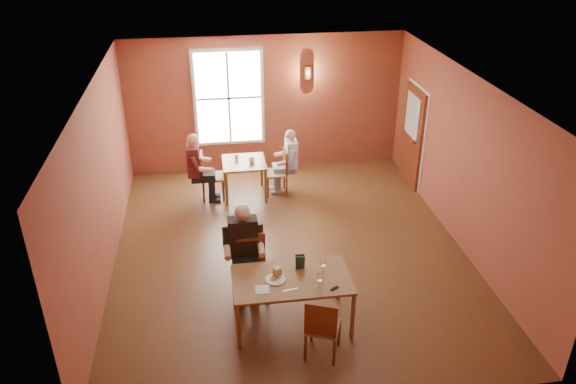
{
  "coord_description": "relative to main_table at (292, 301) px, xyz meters",
  "views": [
    {
      "loc": [
        -1.24,
        -8.16,
        5.47
      ],
      "look_at": [
        0.0,
        0.2,
        1.05
      ],
      "focal_mm": 35.0,
      "sensor_mm": 36.0,
      "label": 1
    }
  ],
  "objects": [
    {
      "name": "second_table",
      "position": [
        -0.35,
        4.05,
        -0.01
      ],
      "size": [
        0.87,
        0.87,
        0.76
      ],
      "primitive_type": null,
      "color": "brown",
      "rests_on": "ground"
    },
    {
      "name": "wall_sconce",
      "position": [
        1.16,
        5.27,
        1.81
      ],
      "size": [
        0.16,
        0.16,
        0.28
      ],
      "primitive_type": "cylinder",
      "color": "brown",
      "rests_on": "wall_back"
    },
    {
      "name": "sunglasses",
      "position": [
        0.54,
        -0.31,
        0.4
      ],
      "size": [
        0.13,
        0.1,
        0.02
      ],
      "primitive_type": "cube",
      "rotation": [
        0.0,
        0.0,
        0.57
      ],
      "color": "black",
      "rests_on": "main_table"
    },
    {
      "name": "menu_stand",
      "position": [
        0.16,
        0.23,
        0.5
      ],
      "size": [
        0.13,
        0.07,
        0.22
      ],
      "primitive_type": "cube",
      "rotation": [
        0.0,
        0.0,
        -0.01
      ],
      "color": "#1D3E26",
      "rests_on": "main_table"
    },
    {
      "name": "ground",
      "position": [
        0.26,
        1.87,
        -0.39
      ],
      "size": [
        6.0,
        7.0,
        0.01
      ],
      "primitive_type": "cube",
      "color": "brown",
      "rests_on": "ground"
    },
    {
      "name": "diner_white",
      "position": [
        0.33,
        4.05,
        0.27
      ],
      "size": [
        0.52,
        0.52,
        1.31
      ],
      "primitive_type": null,
      "rotation": [
        0.0,
        0.0,
        1.57
      ],
      "color": "white",
      "rests_on": "ground"
    },
    {
      "name": "chair_diner_maroon",
      "position": [
        -1.0,
        4.05,
        0.11
      ],
      "size": [
        0.44,
        0.44,
        0.99
      ],
      "primitive_type": null,
      "rotation": [
        0.0,
        0.0,
        -1.57
      ],
      "color": "#503218",
      "rests_on": "ground"
    },
    {
      "name": "chair_empty",
      "position": [
        0.32,
        -0.68,
        0.09
      ],
      "size": [
        0.55,
        0.55,
        0.96
      ],
      "primitive_type": null,
      "rotation": [
        0.0,
        0.0,
        -0.39
      ],
      "color": "#412911",
      "rests_on": "ground"
    },
    {
      "name": "ceiling",
      "position": [
        0.26,
        1.87,
        2.61
      ],
      "size": [
        6.0,
        7.0,
        0.04
      ],
      "primitive_type": "cube",
      "color": "white",
      "rests_on": "wall_back"
    },
    {
      "name": "wall_front",
      "position": [
        0.26,
        -1.63,
        1.11
      ],
      "size": [
        6.0,
        0.04,
        3.0
      ],
      "primitive_type": "cube",
      "color": "brown",
      "rests_on": "ground"
    },
    {
      "name": "diner_maroon",
      "position": [
        -1.03,
        4.05,
        0.32
      ],
      "size": [
        0.56,
        0.56,
        1.41
      ],
      "primitive_type": null,
      "rotation": [
        0.0,
        0.0,
        -1.57
      ],
      "color": "maroon",
      "rests_on": "ground"
    },
    {
      "name": "window",
      "position": [
        -0.54,
        5.32,
        1.31
      ],
      "size": [
        1.36,
        0.1,
        1.96
      ],
      "primitive_type": "cube",
      "color": "white",
      "rests_on": "wall_back"
    },
    {
      "name": "knife",
      "position": [
        -0.05,
        -0.25,
        0.39
      ],
      "size": [
        0.22,
        0.06,
        0.0
      ],
      "primitive_type": "cube",
      "rotation": [
        0.0,
        0.0,
        0.2
      ],
      "color": "silver",
      "rests_on": "main_table"
    },
    {
      "name": "main_table",
      "position": [
        0.0,
        0.0,
        0.0
      ],
      "size": [
        1.66,
        0.93,
        0.78
      ],
      "primitive_type": null,
      "color": "brown",
      "rests_on": "ground"
    },
    {
      "name": "goblet_a",
      "position": [
        0.47,
        0.13,
        0.49
      ],
      "size": [
        0.1,
        0.1,
        0.19
      ],
      "primitive_type": null,
      "rotation": [
        0.0,
        0.0,
        -0.31
      ],
      "color": "white",
      "rests_on": "main_table"
    },
    {
      "name": "cup_b",
      "position": [
        -0.49,
        4.17,
        0.42
      ],
      "size": [
        0.11,
        0.11,
        0.09
      ],
      "primitive_type": "imported",
      "rotation": [
        0.0,
        0.0,
        -0.09
      ],
      "color": "white",
      "rests_on": "second_table"
    },
    {
      "name": "cup_a",
      "position": [
        -0.2,
        3.98,
        0.43
      ],
      "size": [
        0.17,
        0.17,
        0.1
      ],
      "primitive_type": "imported",
      "rotation": [
        0.0,
        0.0,
        -0.43
      ],
      "color": "silver",
      "rests_on": "second_table"
    },
    {
      "name": "napkin",
      "position": [
        -0.43,
        -0.2,
        0.39
      ],
      "size": [
        0.21,
        0.21,
        0.01
      ],
      "primitive_type": "cube",
      "rotation": [
        0.0,
        0.0,
        -0.08
      ],
      "color": "white",
      "rests_on": "main_table"
    },
    {
      "name": "diner_main",
      "position": [
        -0.5,
        0.62,
        0.33
      ],
      "size": [
        0.58,
        0.58,
        1.44
      ],
      "primitive_type": null,
      "rotation": [
        0.0,
        0.0,
        3.14
      ],
      "color": "black",
      "rests_on": "ground"
    },
    {
      "name": "goblet_c",
      "position": [
        0.35,
        -0.21,
        0.49
      ],
      "size": [
        0.09,
        0.09,
        0.2
      ],
      "primitive_type": null,
      "rotation": [
        0.0,
        0.0,
        -0.08
      ],
      "color": "white",
      "rests_on": "main_table"
    },
    {
      "name": "wall_right",
      "position": [
        3.26,
        1.87,
        1.11
      ],
      "size": [
        0.04,
        7.0,
        3.0
      ],
      "primitive_type": "cube",
      "color": "brown",
      "rests_on": "ground"
    },
    {
      "name": "chair_diner_white",
      "position": [
        0.3,
        4.05,
        0.09
      ],
      "size": [
        0.43,
        0.43,
        0.96
      ],
      "primitive_type": null,
      "rotation": [
        0.0,
        0.0,
        1.57
      ],
      "color": "#41250F",
      "rests_on": "ground"
    },
    {
      "name": "plate_food",
      "position": [
        -0.23,
        -0.01,
        0.41
      ],
      "size": [
        0.32,
        0.32,
        0.04
      ],
      "primitive_type": "cylinder",
      "rotation": [
        0.0,
        0.0,
        0.14
      ],
      "color": "silver",
      "rests_on": "main_table"
    },
    {
      "name": "wall_left",
      "position": [
        -2.74,
        1.87,
        1.11
      ],
      "size": [
        0.04,
        7.0,
        3.0
      ],
      "primitive_type": "cube",
      "color": "brown",
      "rests_on": "ground"
    },
    {
      "name": "door",
      "position": [
        3.2,
        4.17,
        0.66
      ],
      "size": [
        0.12,
        1.04,
        2.1
      ],
      "primitive_type": "cube",
      "color": "maroon",
      "rests_on": "ground"
    },
    {
      "name": "sandwich",
      "position": [
        -0.19,
        0.09,
        0.45
      ],
      "size": [
        0.13,
        0.13,
        0.12
      ],
      "primitive_type": "cube",
      "rotation": [
        0.0,
        0.0,
        0.53
      ],
      "color": "tan",
      "rests_on": "main_table"
    },
    {
      "name": "wall_back",
      "position": [
        0.26,
        5.37,
        1.11
      ],
      "size": [
        6.0,
        0.04,
        3.0
      ],
      "primitive_type": "cube",
      "color": "brown",
      "rests_on": "ground"
    },
    {
      "name": "chair_diner_main",
      "position": [
        -0.5,
        0.65,
        0.12
      ],
      "size": [
        0.45,
        0.45,
        1.02
      ],
      "primitive_type": null,
      "rotation": [
        0.0,
        0.0,
        3.14
      ],
      "color": "brown",
      "rests_on": "ground"
    }
  ]
}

